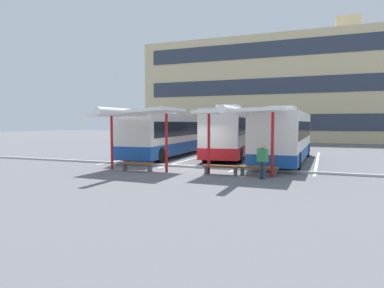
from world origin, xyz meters
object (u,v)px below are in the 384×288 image
coach_bus_0 (169,135)px  waiting_passenger_0 (263,159)px  bench_2 (259,169)px  bench_0 (137,164)px  bench_1 (221,168)px  coach_bus_1 (232,133)px  waiting_shelter_0 (135,114)px  coach_bus_2 (285,137)px  waiting_shelter_1 (239,113)px

coach_bus_0 → waiting_passenger_0: size_ratio=7.52×
bench_2 → waiting_passenger_0: waiting_passenger_0 is taller
bench_2 → bench_0: bearing=-174.3°
bench_1 → waiting_passenger_0: waiting_passenger_0 is taller
waiting_passenger_0 → bench_0: bearing=177.3°
coach_bus_1 → waiting_shelter_0: bearing=-105.8°
bench_0 → bench_1: size_ratio=1.01×
coach_bus_0 → waiting_passenger_0: bearing=-43.7°
coach_bus_1 → bench_0: bearing=-106.0°
coach_bus_2 → bench_1: size_ratio=6.41×
bench_1 → waiting_passenger_0: bearing=-17.6°
coach_bus_0 → coach_bus_2: bearing=-3.5°
bench_1 → waiting_passenger_0: (2.14, -0.68, 0.57)m
bench_1 → bench_2: size_ratio=0.96×
waiting_shelter_1 → bench_2: waiting_shelter_1 is taller
waiting_shelter_1 → coach_bus_1: bearing=106.4°
coach_bus_2 → waiting_shelter_1: coach_bus_2 is taller
coach_bus_2 → waiting_passenger_0: bearing=-91.2°
coach_bus_2 → bench_1: 7.36m
waiting_shelter_0 → bench_0: waiting_shelter_0 is taller
bench_0 → coach_bus_2: bearing=46.8°
waiting_shelter_1 → waiting_passenger_0: 2.50m
waiting_shelter_0 → bench_1: 5.25m
bench_0 → bench_1: 4.50m
coach_bus_1 → bench_2: 9.56m
coach_bus_2 → bench_1: bearing=-108.5°
coach_bus_0 → waiting_shelter_1: size_ratio=2.74×
bench_1 → waiting_passenger_0: 2.32m
bench_0 → waiting_passenger_0: 6.66m
waiting_shelter_1 → bench_2: 2.86m
waiting_shelter_1 → bench_2: bearing=24.3°
coach_bus_1 → coach_bus_2: bearing=-27.5°
coach_bus_0 → waiting_shelter_1: 10.50m
coach_bus_1 → coach_bus_0: bearing=-160.1°
coach_bus_2 → bench_0: bearing=-133.2°
bench_2 → coach_bus_1: bearing=112.4°
waiting_passenger_0 → waiting_shelter_0: bearing=178.5°
coach_bus_1 → waiting_shelter_1: coach_bus_1 is taller
waiting_shelter_1 → bench_0: bearing=-177.7°
coach_bus_2 → waiting_passenger_0: (-0.16, -7.54, -0.73)m
waiting_shelter_1 → waiting_shelter_0: bearing=-176.1°
coach_bus_1 → coach_bus_2: size_ratio=0.99×
waiting_shelter_0 → bench_2: waiting_shelter_0 is taller
coach_bus_1 → waiting_shelter_0: (-2.69, -9.51, 1.24)m
coach_bus_2 → waiting_shelter_1: (-1.40, -7.01, 1.38)m
coach_bus_2 → bench_2: size_ratio=6.13×
waiting_shelter_1 → bench_2: (0.90, 0.41, -2.68)m
coach_bus_2 → waiting_passenger_0: coach_bus_2 is taller
coach_bus_2 → bench_0: (-6.79, -7.23, -1.30)m
waiting_shelter_0 → waiting_passenger_0: bearing=-1.5°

